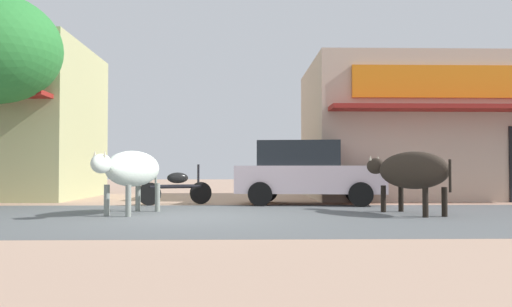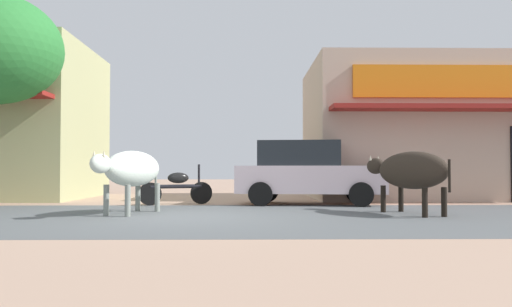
{
  "view_description": "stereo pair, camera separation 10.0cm",
  "coord_description": "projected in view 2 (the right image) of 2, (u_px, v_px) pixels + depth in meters",
  "views": [
    {
      "loc": [
        1.13,
        -10.29,
        0.9
      ],
      "look_at": [
        1.45,
        2.13,
        1.27
      ],
      "focal_mm": 37.79,
      "sensor_mm": 36.0,
      "label": 1
    },
    {
      "loc": [
        1.23,
        -10.29,
        0.9
      ],
      "look_at": [
        1.45,
        2.13,
        1.27
      ],
      "focal_mm": 37.79,
      "sensor_mm": 36.0,
      "label": 2
    }
  ],
  "objects": [
    {
      "name": "storefront_right_club",
      "position": [
        438.0,
        131.0,
        17.39
      ],
      "size": [
        8.21,
        6.12,
        4.27
      ],
      "color": "tan",
      "rests_on": "ground"
    },
    {
      "name": "parked_hatchback_car",
      "position": [
        308.0,
        172.0,
        14.01
      ],
      "size": [
        3.97,
        2.31,
        1.64
      ],
      "color": "silver",
      "rests_on": "ground"
    },
    {
      "name": "pedestrian_by_shop",
      "position": [
        419.0,
        170.0,
        15.09
      ],
      "size": [
        0.27,
        0.61,
        1.54
      ],
      "color": "#3F3F47",
      "rests_on": "ground"
    },
    {
      "name": "ground",
      "position": [
        182.0,
        217.0,
        10.23
      ],
      "size": [
        80.0,
        80.0,
        0.0
      ],
      "primitive_type": "plane",
      "color": "tan"
    },
    {
      "name": "parked_motorcycle",
      "position": [
        177.0,
        187.0,
        13.85
      ],
      "size": [
        1.8,
        0.87,
        1.04
      ],
      "color": "black",
      "rests_on": "ground"
    },
    {
      "name": "cow_far_dark",
      "position": [
        410.0,
        171.0,
        10.88
      ],
      "size": [
        1.32,
        2.61,
        1.27
      ],
      "color": "#2E251D",
      "rests_on": "ground"
    },
    {
      "name": "asphalt_road",
      "position": [
        182.0,
        217.0,
        10.23
      ],
      "size": [
        72.0,
        6.67,
        0.0
      ],
      "primitive_type": "cube",
      "color": "#565A5C",
      "rests_on": "ground"
    },
    {
      "name": "cow_near_brown",
      "position": [
        132.0,
        169.0,
        10.93
      ],
      "size": [
        1.19,
        2.53,
        1.28
      ],
      "color": "silver",
      "rests_on": "ground"
    }
  ]
}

